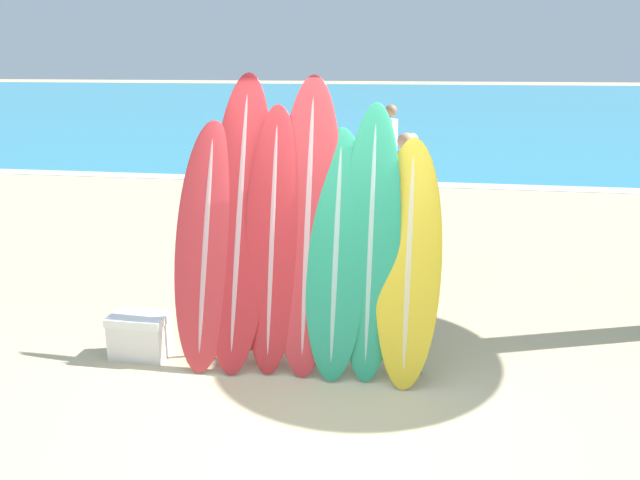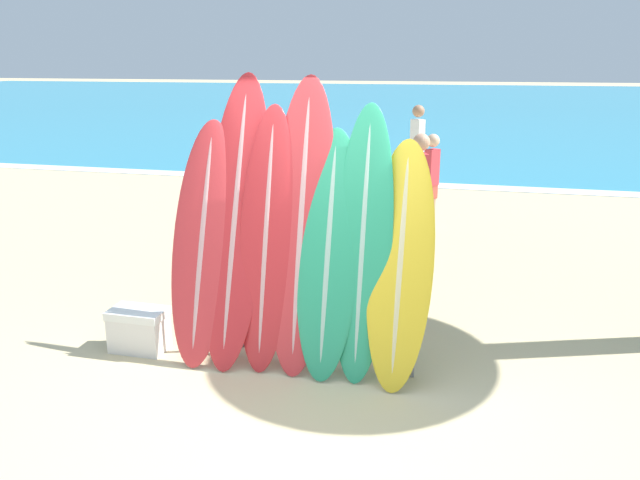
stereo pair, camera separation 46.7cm
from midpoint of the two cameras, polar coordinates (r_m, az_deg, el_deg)
The scene contains 14 objects.
ground_plane at distance 5.06m, azimuth 0.62°, elevation -15.39°, with size 160.00×160.00×0.00m, color #CCB789.
ocean_water at distance 43.05m, azimuth 12.96°, elevation 12.20°, with size 120.00×60.00×0.01m.
surfboard_rack at distance 5.54m, azimuth 0.41°, elevation -6.69°, with size 2.08×0.04×0.92m.
surfboard_slot_0 at distance 5.63m, azimuth -8.32°, elevation -0.26°, with size 0.58×0.80×2.14m.
surfboard_slot_1 at distance 5.55m, azimuth -5.34°, elevation 1.78°, with size 0.58×0.95×2.55m.
surfboard_slot_2 at distance 5.42m, azimuth -2.44°, elevation 0.07°, with size 0.51×0.68×2.29m.
surfboard_slot_3 at distance 5.35m, azimuth 0.78°, elevation 1.24°, with size 0.58×0.75×2.54m.
surfboard_slot_4 at distance 5.30m, azimuth 3.32°, elevation -1.37°, with size 0.55×0.70×2.10m.
surfboard_slot_5 at distance 5.26m, azimuth 6.49°, elevation -0.41°, with size 0.50×0.66×2.31m.
surfboard_slot_6 at distance 5.25m, azimuth 9.91°, elevation -2.26°, with size 0.55×0.76×2.02m.
person_near_water at distance 10.12m, azimuth 11.45°, elevation 5.54°, with size 0.24×0.26×1.54m.
person_mid_beach at distance 8.56m, azimuth 10.61°, elevation 4.36°, with size 0.24×0.29×1.72m.
person_far_left at distance 12.74m, azimuth 9.91°, elevation 8.40°, with size 0.30×0.30×1.80m.
cooler_box at distance 6.09m, azimuth -14.12°, elevation -7.97°, with size 0.53×0.33×0.41m.
Camera 2 is at (1.22, -4.15, 2.64)m, focal length 35.00 mm.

